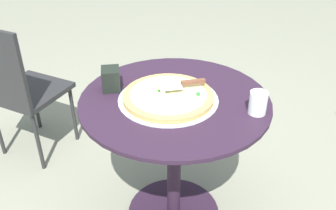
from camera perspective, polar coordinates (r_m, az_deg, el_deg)
name	(u,v)px	position (r m, az deg, el deg)	size (l,w,h in m)	color
patio_table	(174,137)	(1.75, 0.97, -4.94)	(0.84, 0.84, 0.72)	#2A192B
pizza_on_tray	(168,96)	(1.62, 0.00, 1.34)	(0.44, 0.44, 0.05)	silver
pizza_server	(182,84)	(1.64, 2.18, 3.27)	(0.21, 0.09, 0.02)	silver
drinking_cup	(258,103)	(1.55, 13.57, 0.33)	(0.07, 0.07, 0.10)	white
napkin_dispenser	(111,79)	(1.70, -8.71, 3.96)	(0.09, 0.08, 0.10)	black
patio_chair_far	(17,85)	(2.36, -22.03, 2.86)	(0.55, 0.55, 0.89)	#272628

